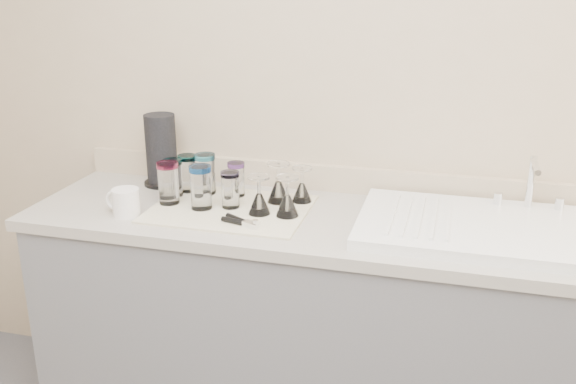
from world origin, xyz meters
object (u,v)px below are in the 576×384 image
(goblet_back_left, at_px, (278,189))
(can_opener, at_px, (241,222))
(tumbler_teal, at_px, (188,173))
(white_mug, at_px, (125,202))
(tumbler_purple, at_px, (236,179))
(tumbler_blue, at_px, (201,187))
(tumbler_extra, at_px, (173,177))
(tumbler_magenta, at_px, (168,183))
(tumbler_lavender, at_px, (230,189))
(goblet_front_left, at_px, (259,201))
(paper_towel_roll, at_px, (161,151))
(goblet_front_right, at_px, (287,203))
(tumbler_cyan, at_px, (206,174))
(goblet_back_right, at_px, (302,190))
(sink_unit, at_px, (487,228))

(goblet_back_left, height_order, can_opener, goblet_back_left)
(tumbler_teal, bearing_deg, white_mug, -112.57)
(tumbler_purple, relative_size, white_mug, 0.94)
(tumbler_teal, bearing_deg, tumbler_blue, -53.47)
(tumbler_blue, height_order, tumbler_extra, tumbler_blue)
(tumbler_magenta, distance_m, tumbler_lavender, 0.23)
(goblet_front_left, height_order, can_opener, goblet_front_left)
(tumbler_teal, height_order, tumbler_lavender, tumbler_teal)
(paper_towel_roll, bearing_deg, goblet_front_right, -21.36)
(tumbler_purple, height_order, tumbler_blue, tumbler_blue)
(goblet_front_right, bearing_deg, tumbler_lavender, 172.72)
(white_mug, bearing_deg, tumbler_teal, 67.43)
(can_opener, xyz_separation_m, paper_towel_roll, (-0.44, 0.34, 0.12))
(tumbler_cyan, relative_size, goblet_back_right, 1.18)
(tumbler_teal, height_order, tumbler_purple, tumbler_teal)
(tumbler_extra, xyz_separation_m, goblet_back_right, (0.48, 0.06, -0.03))
(tumbler_extra, bearing_deg, white_mug, -111.16)
(tumbler_purple, bearing_deg, goblet_front_left, -48.48)
(tumbler_magenta, relative_size, tumbler_blue, 0.98)
(goblet_front_right, distance_m, paper_towel_roll, 0.62)
(tumbler_blue, relative_size, goblet_front_right, 1.10)
(goblet_back_left, distance_m, white_mug, 0.54)
(tumbler_purple, xyz_separation_m, goblet_front_left, (0.14, -0.16, -0.02))
(tumbler_blue, relative_size, can_opener, 1.10)
(tumbler_purple, relative_size, goblet_back_right, 0.99)
(tumbler_blue, distance_m, goblet_front_right, 0.31)
(tumbler_extra, relative_size, goblet_back_left, 0.95)
(tumbler_teal, xyz_separation_m, tumbler_magenta, (-0.01, -0.14, 0.01))
(tumbler_magenta, distance_m, tumbler_blue, 0.13)
(tumbler_cyan, distance_m, goblet_back_left, 0.29)
(can_opener, distance_m, white_mug, 0.42)
(tumbler_teal, xyz_separation_m, goblet_front_left, (0.33, -0.16, -0.03))
(tumbler_extra, height_order, goblet_back_left, goblet_back_left)
(tumbler_teal, xyz_separation_m, tumbler_blue, (0.12, -0.16, 0.01))
(goblet_back_left, distance_m, goblet_front_right, 0.14)
(goblet_back_right, bearing_deg, tumbler_blue, -153.62)
(goblet_back_right, xyz_separation_m, can_opener, (-0.14, -0.27, -0.03))
(tumbler_blue, distance_m, paper_towel_roll, 0.35)
(goblet_back_right, xyz_separation_m, paper_towel_roll, (-0.59, 0.07, 0.09))
(tumbler_magenta, bearing_deg, paper_towel_roll, 120.73)
(goblet_back_left, distance_m, goblet_front_left, 0.14)
(sink_unit, xyz_separation_m, tumbler_purple, (-0.90, 0.11, 0.05))
(sink_unit, distance_m, goblet_front_right, 0.66)
(goblet_back_left, distance_m, can_opener, 0.25)
(tumbler_teal, bearing_deg, sink_unit, -6.13)
(tumbler_teal, xyz_separation_m, tumbler_extra, (-0.03, -0.06, -0.00))
(tumbler_magenta, bearing_deg, tumbler_teal, 84.91)
(sink_unit, height_order, tumbler_cyan, sink_unit)
(tumbler_cyan, height_order, tumbler_blue, tumbler_blue)
(tumbler_blue, relative_size, goblet_back_right, 1.21)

